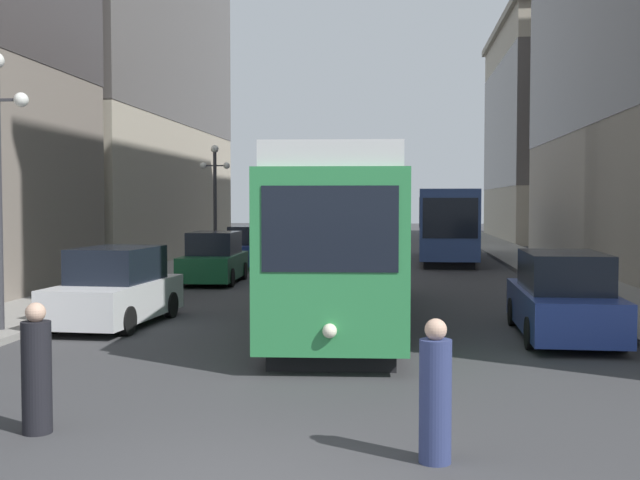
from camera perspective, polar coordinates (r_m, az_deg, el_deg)
name	(u,v)px	position (r m, az deg, el deg)	size (l,w,h in m)	color
sidewalk_left	(249,248)	(48.55, -5.18, -0.56)	(2.78, 120.00, 0.15)	gray
sidewalk_right	(503,249)	(48.04, 13.18, -0.66)	(2.78, 120.00, 0.15)	gray
streetcar	(340,234)	(19.00, 1.50, 0.43)	(3.24, 13.04, 3.89)	black
transit_bus	(446,221)	(38.88, 9.13, 1.35)	(2.83, 11.11, 3.45)	black
parked_car_left_near	(116,289)	(18.96, -14.60, -3.48)	(2.08, 4.40, 1.82)	black
parked_car_left_mid	(251,248)	(34.91, -5.05, -0.59)	(1.94, 4.69, 1.82)	black
parked_car_right_far	(563,298)	(17.41, 17.22, -4.05)	(1.99, 4.91, 1.82)	black
parked_car_left_far	(214,259)	(28.19, -7.71, -1.40)	(2.01, 4.42, 1.82)	black
pedestrian_crossing_far	(37,372)	(10.46, -19.91, -9.04)	(0.37, 0.37, 1.63)	black
pedestrian_on_sidewalk	(435,396)	(8.87, 8.38, -11.13)	(0.36, 0.36, 1.60)	navy
lamp_post_left_far	(215,185)	(36.46, -7.65, 3.99)	(1.41, 0.36, 5.35)	#333338
building_right_midblock	(591,130)	(64.10, 19.11, 7.59)	(14.61, 20.51, 16.46)	#B2A893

